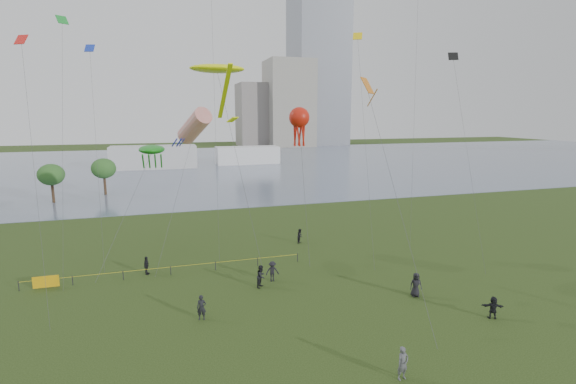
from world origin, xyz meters
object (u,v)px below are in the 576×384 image
object	(u,v)px
kite_stingray	(217,69)
kite_octopus	(299,118)
fence	(97,277)
kite_flyer	(403,363)

from	to	relation	value
kite_stingray	kite_octopus	size ratio (longest dim) A/B	1.25
kite_stingray	fence	bearing A→B (deg)	-143.47
kite_stingray	kite_octopus	distance (m)	9.45
kite_flyer	kite_octopus	world-z (taller)	kite_octopus
kite_flyer	kite_octopus	distance (m)	26.32
kite_flyer	kite_stingray	world-z (taller)	kite_stingray
fence	kite_stingray	distance (m)	21.10
fence	kite_octopus	distance (m)	23.84
kite_flyer	kite_stingray	bearing A→B (deg)	97.57
fence	kite_stingray	xyz separation A→B (m)	(11.18, 2.53, 17.72)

